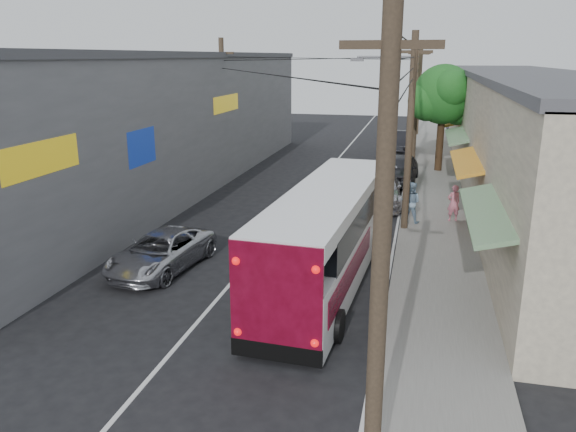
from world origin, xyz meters
name	(u,v)px	position (x,y,z in m)	size (l,w,h in m)	color
ground	(145,383)	(0.00, 0.00, 0.00)	(120.00, 120.00, 0.00)	black
sidewalk	(434,192)	(6.50, 20.00, 0.06)	(3.00, 80.00, 0.12)	slate
building_right	(525,132)	(10.99, 22.00, 3.15)	(7.09, 40.00, 6.25)	beige
building_left	(153,121)	(-8.50, 18.00, 3.65)	(7.20, 36.00, 7.25)	slate
utility_poles	(374,113)	(3.13, 20.33, 4.13)	(11.80, 45.28, 8.00)	#473828
street_tree	(444,96)	(6.87, 26.02, 4.67)	(4.40, 4.00, 6.60)	#3F2B19
coach_bus	(329,234)	(3.01, 6.76, 1.61)	(2.98, 10.91, 3.11)	white
jeepney	(161,252)	(-2.70, 6.52, 0.64)	(2.12, 4.60, 1.28)	#B4B4BB
parked_suv	(379,189)	(3.80, 17.20, 0.76)	(2.13, 5.25, 1.52)	#A5A3AC
parked_car_mid	(400,169)	(4.60, 22.23, 0.80)	(1.90, 4.72, 1.61)	#28282D
parked_car_far	(399,142)	(4.07, 32.79, 0.81)	(1.71, 4.90, 1.61)	black
pedestrian_near	(454,203)	(7.21, 14.54, 0.91)	(0.58, 0.38, 1.59)	#D67187
pedestrian_far	(411,202)	(5.40, 13.87, 1.00)	(0.86, 0.67, 1.77)	#8BABCA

